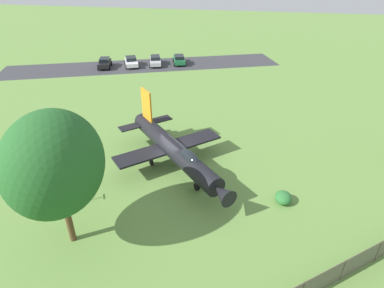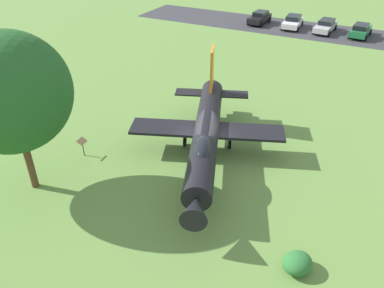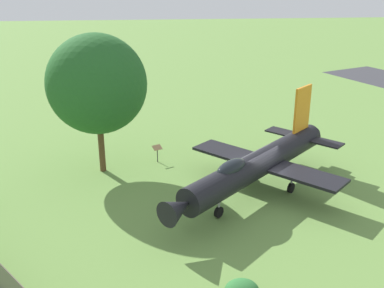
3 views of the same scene
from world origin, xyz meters
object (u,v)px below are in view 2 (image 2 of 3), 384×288
(display_jet, at_px, (206,134))
(parked_car_black, at_px, (260,18))
(shade_tree, at_px, (11,94))
(parked_car_green, at_px, (361,30))
(shrub_near_fence, at_px, (297,263))
(info_plaque, at_px, (82,143))
(parked_car_white, at_px, (293,22))
(parked_car_silver, at_px, (326,26))

(display_jet, distance_m, parked_car_black, 31.88)
(shade_tree, height_order, parked_car_green, shade_tree)
(display_jet, height_order, shrub_near_fence, display_jet)
(parked_car_black, bearing_deg, parked_car_green, 93.75)
(info_plaque, relative_size, parked_car_white, 0.24)
(info_plaque, xyz_separation_m, parked_car_silver, (34.44, 5.58, -0.11))
(shrub_near_fence, xyz_separation_m, parked_car_green, (33.03, 15.72, 0.37))
(parked_car_black, bearing_deg, parked_car_silver, 94.60)
(shade_tree, bearing_deg, parked_car_green, 4.20)
(display_jet, relative_size, parked_car_green, 2.54)
(parked_car_black, bearing_deg, parked_car_white, 94.69)
(info_plaque, bearing_deg, parked_car_silver, 9.20)
(shade_tree, relative_size, info_plaque, 7.51)
(parked_car_silver, relative_size, parked_car_white, 1.04)
(display_jet, distance_m, parked_car_green, 31.33)
(info_plaque, bearing_deg, shade_tree, -163.18)
(shrub_near_fence, bearing_deg, parked_car_white, 37.47)
(shade_tree, xyz_separation_m, shrub_near_fence, (6.25, -12.84, -5.16))
(shade_tree, relative_size, shrub_near_fence, 6.35)
(shrub_near_fence, relative_size, parked_car_green, 0.29)
(shrub_near_fence, xyz_separation_m, info_plaque, (-2.77, 13.89, 0.44))
(display_jet, distance_m, info_plaque, 7.57)
(shade_tree, xyz_separation_m, parked_car_silver, (37.92, 6.63, -4.82))
(shade_tree, xyz_separation_m, parked_car_green, (39.28, 2.88, -4.78))
(shrub_near_fence, xyz_separation_m, parked_car_silver, (31.67, 19.47, 0.33))
(display_jet, xyz_separation_m, shade_tree, (-8.78, 4.25, 3.71))
(parked_car_green, bearing_deg, shrub_near_fence, -172.61)
(parked_car_white, xyz_separation_m, parked_car_black, (-1.64, 3.93, 0.02))
(shrub_near_fence, height_order, info_plaque, info_plaque)
(info_plaque, height_order, parked_car_black, parked_car_black)
(parked_car_white, relative_size, parked_car_black, 1.08)
(parked_car_white, bearing_deg, parked_car_silver, 86.66)
(parked_car_white, bearing_deg, parked_car_black, -93.14)
(shrub_near_fence, xyz_separation_m, parked_car_white, (30.16, 23.11, 0.35))
(parked_car_green, distance_m, parked_car_white, 7.93)
(shrub_near_fence, distance_m, parked_car_white, 38.00)
(parked_car_black, bearing_deg, shrub_near_fence, 25.51)
(shrub_near_fence, height_order, parked_car_white, parked_car_white)
(parked_car_silver, relative_size, parked_car_black, 1.12)
(info_plaque, relative_size, parked_car_green, 0.25)
(shrub_near_fence, distance_m, parked_car_black, 39.30)
(shade_tree, distance_m, shrub_near_fence, 15.18)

